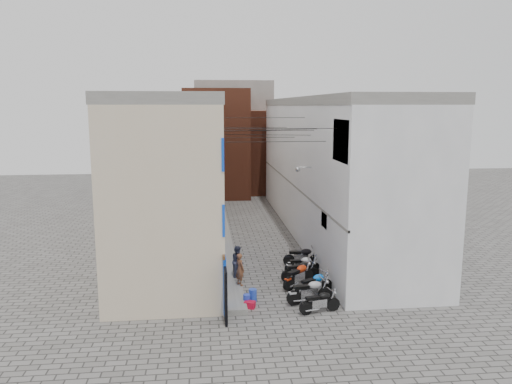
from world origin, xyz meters
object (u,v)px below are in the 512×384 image
object	(u,v)px
motorcycle_b	(310,290)
motorcycle_d	(299,274)
red_crate	(250,305)
water_jug_far	(253,295)
motorcycle_c	(315,283)
person_b	(238,261)
motorcycle_f	(302,264)
motorcycle_a	(320,301)
person_a	(240,269)
motorcycle_e	(300,270)
water_jug_near	(247,300)
motorcycle_g	(302,256)

from	to	relation	value
motorcycle_b	motorcycle_d	bearing A→B (deg)	172.96
red_crate	water_jug_far	bearing A→B (deg)	74.04
motorcycle_d	water_jug_far	world-z (taller)	motorcycle_d
motorcycle_c	person_b	size ratio (longest dim) A/B	1.35
motorcycle_f	water_jug_far	size ratio (longest dim) A/B	3.33
water_jug_far	red_crate	xyz separation A→B (m)	(-0.20, -0.70, -0.14)
motorcycle_d	red_crate	size ratio (longest dim) A/B	4.72
motorcycle_a	red_crate	xyz separation A→B (m)	(-2.83, 0.82, -0.38)
motorcycle_b	person_a	distance (m)	3.50
motorcycle_d	person_a	xyz separation A→B (m)	(-2.80, -0.14, 0.39)
motorcycle_b	motorcycle_e	size ratio (longest dim) A/B	1.07
motorcycle_b	motorcycle_c	xyz separation A→B (m)	(0.41, 0.85, -0.01)
person_a	motorcycle_b	bearing A→B (deg)	-154.02
motorcycle_a	motorcycle_c	bearing A→B (deg)	161.05
motorcycle_d	water_jug_near	world-z (taller)	motorcycle_d
motorcycle_g	person_a	size ratio (longest dim) A/B	1.33
water_jug_far	red_crate	world-z (taller)	water_jug_far
motorcycle_e	person_a	bearing A→B (deg)	-83.62
person_a	red_crate	distance (m)	2.31
motorcycle_g	person_b	world-z (taller)	person_b
person_b	water_jug_far	bearing A→B (deg)	-158.90
person_b	motorcycle_g	bearing A→B (deg)	-50.28
person_b	red_crate	size ratio (longest dim) A/B	3.39
motorcycle_b	person_b	xyz separation A→B (m)	(-2.88, 3.16, 0.40)
motorcycle_d	motorcycle_f	bearing A→B (deg)	122.05
motorcycle_d	motorcycle_f	size ratio (longest dim) A/B	1.15
motorcycle_b	motorcycle_g	size ratio (longest dim) A/B	1.04
motorcycle_a	motorcycle_d	distance (m)	3.10
motorcycle_e	motorcycle_c	bearing A→B (deg)	-2.20
motorcycle_g	water_jug_far	distance (m)	5.53
motorcycle_e	water_jug_near	distance (m)	3.97
red_crate	motorcycle_e	bearing A→B (deg)	47.34
motorcycle_d	motorcycle_g	xyz separation A→B (m)	(0.77, 3.00, -0.03)
motorcycle_a	motorcycle_b	distance (m)	1.02
motorcycle_a	motorcycle_e	xyz separation A→B (m)	(-0.06, 3.83, 0.04)
motorcycle_f	person_a	size ratio (longest dim) A/B	1.21
motorcycle_f	red_crate	bearing A→B (deg)	-39.95
red_crate	motorcycle_d	bearing A→B (deg)	41.65
water_jug_near	person_b	bearing A→B (deg)	92.82
person_a	water_jug_near	bearing A→B (deg)	154.78
motorcycle_a	motorcycle_c	distance (m)	1.86
motorcycle_b	motorcycle_c	distance (m)	0.95
person_a	water_jug_far	bearing A→B (deg)	167.81
person_a	water_jug_near	xyz separation A→B (m)	(0.15, -1.84, -0.77)
motorcycle_c	red_crate	size ratio (longest dim) A/B	4.57
motorcycle_c	red_crate	bearing A→B (deg)	-100.72
motorcycle_e	water_jug_far	xyz separation A→B (m)	(-2.57, -2.30, -0.29)
motorcycle_f	red_crate	world-z (taller)	motorcycle_f
person_a	person_b	distance (m)	1.21
motorcycle_e	motorcycle_b	bearing A→B (deg)	-12.72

